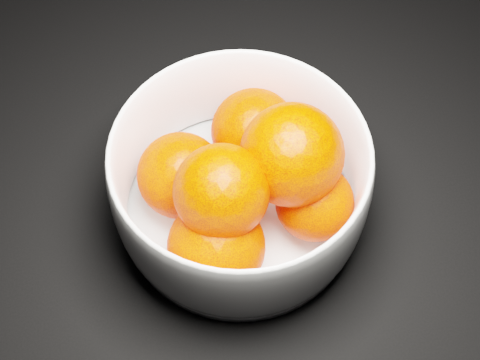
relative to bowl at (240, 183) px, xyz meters
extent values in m
cylinder|color=white|center=(0.00, 0.00, -0.05)|extent=(0.23, 0.23, 0.01)
sphere|color=#FF2F00|center=(0.02, 0.06, -0.01)|extent=(0.09, 0.09, 0.09)
sphere|color=#FF2F00|center=(-0.06, 0.02, -0.01)|extent=(0.08, 0.08, 0.08)
sphere|color=#FF2F00|center=(-0.03, -0.06, -0.01)|extent=(0.09, 0.09, 0.09)
sphere|color=#FF2F00|center=(0.07, -0.03, -0.01)|extent=(0.07, 0.07, 0.07)
sphere|color=#FF2F00|center=(-0.02, -0.03, 0.04)|extent=(0.08, 0.08, 0.08)
sphere|color=#FF2F00|center=(0.05, 0.00, 0.04)|extent=(0.09, 0.09, 0.09)
camera|label=1|loc=(-0.04, -0.33, 0.54)|focal=50.00mm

